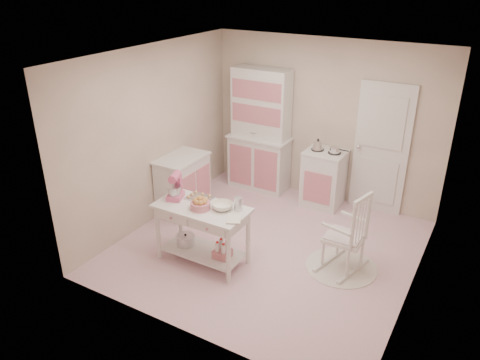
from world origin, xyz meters
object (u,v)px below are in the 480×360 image
at_px(hutch, 260,131).
at_px(base_cabinet, 183,185).
at_px(bread_basket, 200,206).
at_px(stove, 324,178).
at_px(stand_mixer, 175,187).
at_px(work_table, 203,234).
at_px(rocking_chair, 345,231).

relative_size(hutch, base_cabinet, 2.26).
distance_m(base_cabinet, bread_basket, 1.53).
xyz_separation_m(stove, base_cabinet, (-1.80, -1.34, 0.00)).
xyz_separation_m(stove, bread_basket, (-0.74, -2.37, 0.39)).
bearing_deg(stove, hutch, 177.61).
bearing_deg(stand_mixer, bread_basket, -27.60).
relative_size(hutch, stove, 2.26).
height_order(hutch, work_table, hutch).
height_order(stove, rocking_chair, rocking_chair).
height_order(stove, base_cabinet, same).
relative_size(stove, base_cabinet, 1.00).
relative_size(work_table, stand_mixer, 3.53).
bearing_deg(stand_mixer, stove, 44.17).
height_order(base_cabinet, rocking_chair, rocking_chair).
height_order(stove, bread_basket, stove).
xyz_separation_m(rocking_chair, stand_mixer, (-2.05, -0.74, 0.42)).
height_order(hutch, rocking_chair, hutch).
bearing_deg(hutch, rocking_chair, -37.89).
bearing_deg(base_cabinet, work_table, -43.41).
bearing_deg(bread_basket, work_table, 111.80).
bearing_deg(stand_mixer, rocking_chair, 1.25).
relative_size(stove, work_table, 0.77).
xyz_separation_m(hutch, work_table, (0.44, -2.37, -0.64)).
height_order(hutch, stand_mixer, hutch).
xyz_separation_m(hutch, rocking_chair, (2.07, -1.61, -0.49)).
bearing_deg(bread_basket, stove, 72.55).
height_order(base_cabinet, work_table, base_cabinet).
bearing_deg(stand_mixer, hutch, 71.83).
relative_size(base_cabinet, stand_mixer, 2.71).
bearing_deg(work_table, stove, 71.75).
height_order(hutch, stove, hutch).
distance_m(hutch, base_cabinet, 1.62).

